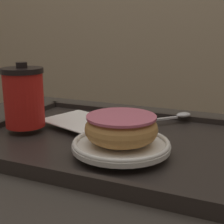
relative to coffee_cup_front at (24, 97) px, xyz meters
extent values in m
cube|color=#38332D|center=(0.15, 0.01, -0.10)|extent=(0.84, 0.69, 0.03)
cube|color=#282321|center=(0.18, 0.03, -0.08)|extent=(0.51, 0.37, 0.01)
cube|color=#282321|center=(0.18, -0.15, -0.07)|extent=(0.51, 0.01, 0.01)
cube|color=#282321|center=(0.18, 0.21, -0.07)|extent=(0.51, 0.01, 0.01)
cube|color=#282321|center=(-0.07, 0.03, -0.07)|extent=(0.01, 0.37, 0.01)
cube|color=white|center=(0.08, 0.08, -0.06)|extent=(0.17, 0.16, 0.00)
cylinder|color=red|center=(0.00, 0.00, -0.01)|extent=(0.08, 0.08, 0.11)
cylinder|color=black|center=(0.00, 0.00, 0.05)|extent=(0.08, 0.08, 0.01)
cylinder|color=black|center=(0.00, 0.00, 0.06)|extent=(0.02, 0.02, 0.01)
cylinder|color=white|center=(0.22, -0.04, -0.06)|extent=(0.16, 0.16, 0.01)
torus|color=white|center=(0.22, -0.04, -0.05)|extent=(0.16, 0.16, 0.01)
torus|color=tan|center=(0.22, -0.04, -0.03)|extent=(0.12, 0.12, 0.04)
cylinder|color=#DB6684|center=(0.22, -0.04, -0.01)|extent=(0.11, 0.11, 0.00)
ellipsoid|color=silver|center=(0.28, 0.19, -0.05)|extent=(0.04, 0.04, 0.01)
cube|color=silver|center=(0.22, 0.13, -0.06)|extent=(0.10, 0.10, 0.00)
camera|label=1|loc=(0.40, -0.49, 0.13)|focal=50.00mm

